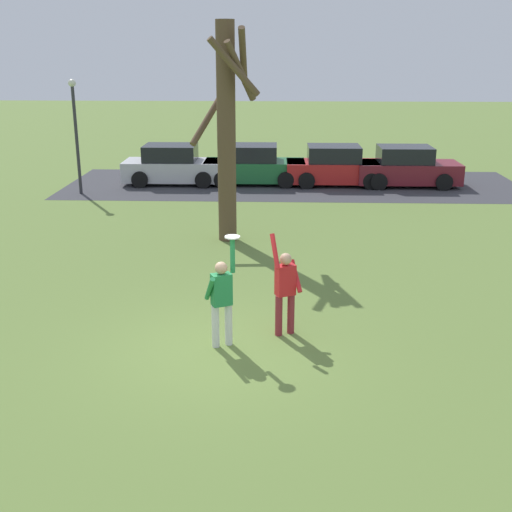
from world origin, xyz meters
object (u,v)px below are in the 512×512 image
object	(u,v)px
frisbee_disc	(232,237)
parked_car_green	(254,166)
person_defender	(285,287)
parked_car_red	(336,167)
lamppost_by_lot	(76,125)
person_catcher	(222,297)
parked_car_silver	(174,166)
parked_car_maroon	(407,168)
bare_tree_tall	(227,128)

from	to	relation	value
frisbee_disc	parked_car_green	xyz separation A→B (m)	(-0.26, 15.24, -1.37)
person_defender	parked_car_red	world-z (taller)	person_defender
parked_car_green	lamppost_by_lot	xyz separation A→B (m)	(-6.57, -2.19, 1.86)
person_catcher	parked_car_silver	bearing A→B (deg)	76.86
person_catcher	parked_car_green	xyz separation A→B (m)	(-0.05, 15.34, -0.25)
person_catcher	lamppost_by_lot	bearing A→B (deg)	91.20
person_catcher	parked_car_red	size ratio (longest dim) A/B	0.51
frisbee_disc	parked_car_green	world-z (taller)	frisbee_disc
parked_car_silver	parked_car_maroon	world-z (taller)	same
person_catcher	person_defender	distance (m)	1.29
frisbee_disc	parked_car_maroon	world-z (taller)	frisbee_disc
frisbee_disc	parked_car_silver	size ratio (longest dim) A/B	0.07
parked_car_green	parked_car_silver	bearing A→B (deg)	-178.56
bare_tree_tall	person_catcher	bearing A→B (deg)	-86.38
frisbee_disc	lamppost_by_lot	world-z (taller)	lamppost_by_lot
person_catcher	lamppost_by_lot	xyz separation A→B (m)	(-6.62, 13.15, 1.60)
person_catcher	bare_tree_tall	world-z (taller)	bare_tree_tall
lamppost_by_lot	parked_car_silver	bearing A→B (deg)	32.39
parked_car_maroon	person_defender	bearing A→B (deg)	-109.33
frisbee_disc	parked_car_maroon	size ratio (longest dim) A/B	0.07
bare_tree_tall	lamppost_by_lot	distance (m)	8.69
parked_car_silver	bare_tree_tall	distance (m)	9.01
parked_car_red	lamppost_by_lot	size ratio (longest dim) A/B	0.97
person_catcher	person_defender	xyz separation A→B (m)	(1.17, 0.56, -0.00)
lamppost_by_lot	parked_car_green	bearing A→B (deg)	18.43
person_defender	lamppost_by_lot	xyz separation A→B (m)	(-7.79, 12.59, 1.60)
person_catcher	parked_car_red	xyz separation A→B (m)	(3.31, 15.25, -0.25)
parked_car_silver	lamppost_by_lot	size ratio (longest dim) A/B	0.97
parked_car_red	parked_car_maroon	size ratio (longest dim) A/B	1.00
parked_car_red	parked_car_maroon	distance (m)	2.84
person_defender	frisbee_disc	world-z (taller)	frisbee_disc
person_defender	parked_car_maroon	distance (m)	15.42
parked_car_silver	parked_car_maroon	size ratio (longest dim) A/B	1.00
frisbee_disc	parked_car_silver	xyz separation A→B (m)	(-3.55, 15.13, -1.37)
person_defender	bare_tree_tall	bearing A→B (deg)	-101.58
frisbee_disc	bare_tree_tall	bearing A→B (deg)	95.33
parked_car_maroon	lamppost_by_lot	xyz separation A→B (m)	(-12.77, -2.00, 1.86)
frisbee_disc	parked_car_maroon	bearing A→B (deg)	68.44
person_catcher	bare_tree_tall	distance (m)	7.43
frisbee_disc	lamppost_by_lot	size ratio (longest dim) A/B	0.07
parked_car_red	parked_car_maroon	xyz separation A→B (m)	(2.84, -0.10, 0.00)
person_catcher	parked_car_red	distance (m)	15.61
frisbee_disc	parked_car_red	xyz separation A→B (m)	(3.11, 15.15, -1.37)
person_catcher	bare_tree_tall	bearing A→B (deg)	68.10
parked_car_silver	parked_car_green	distance (m)	3.29
parked_car_silver	parked_car_red	size ratio (longest dim) A/B	1.00
parked_car_green	parked_car_red	xyz separation A→B (m)	(3.37, -0.09, 0.00)
person_defender	lamppost_by_lot	distance (m)	14.89
person_defender	parked_car_silver	xyz separation A→B (m)	(-4.51, 14.67, -0.25)
parked_car_maroon	parked_car_silver	bearing A→B (deg)	179.05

